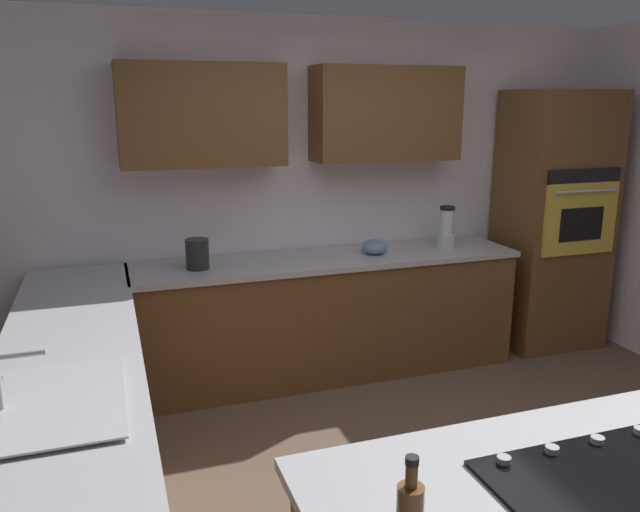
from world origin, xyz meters
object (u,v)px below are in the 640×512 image
(cooktop, at_px, (628,488))
(sink_unit, at_px, (58,401))
(wall_oven, at_px, (553,221))
(blender, at_px, (446,230))
(kettle, at_px, (197,254))
(mixing_bowl, at_px, (374,247))

(cooktop, bearing_deg, sink_unit, -34.51)
(wall_oven, height_order, cooktop, wall_oven)
(wall_oven, distance_m, blender, 1.00)
(kettle, bearing_deg, blender, 180.00)
(sink_unit, bearing_deg, cooktop, 145.49)
(blender, relative_size, mixing_bowl, 1.66)
(blender, bearing_deg, wall_oven, -179.02)
(cooktop, distance_m, kettle, 3.03)
(mixing_bowl, height_order, kettle, kettle)
(kettle, bearing_deg, wall_oven, -179.66)
(wall_oven, relative_size, kettle, 10.20)
(sink_unit, distance_m, blender, 3.23)
(blender, xyz_separation_m, mixing_bowl, (0.60, -0.00, -0.09))
(sink_unit, xyz_separation_m, kettle, (-0.78, -1.81, 0.08))
(cooktop, xyz_separation_m, mixing_bowl, (-0.48, -2.91, 0.05))
(cooktop, xyz_separation_m, blender, (-1.08, -2.91, 0.13))
(wall_oven, relative_size, mixing_bowl, 10.68)
(wall_oven, xyz_separation_m, cooktop, (2.08, 2.93, -0.14))
(sink_unit, relative_size, cooktop, 0.92)
(cooktop, relative_size, mixing_bowl, 3.88)
(mixing_bowl, xyz_separation_m, kettle, (1.30, 0.00, 0.05))
(blender, relative_size, kettle, 1.59)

